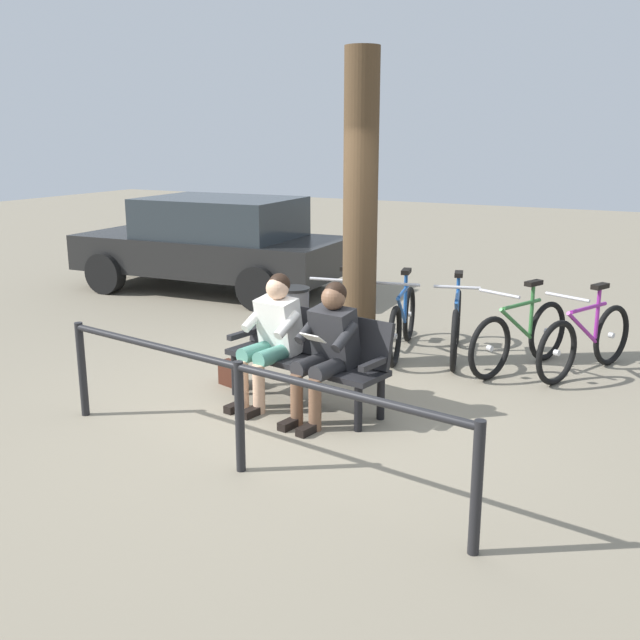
{
  "coord_description": "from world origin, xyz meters",
  "views": [
    {
      "loc": [
        -3.06,
        5.43,
        2.44
      ],
      "look_at": [
        0.03,
        -0.41,
        0.75
      ],
      "focal_mm": 41.22,
      "sensor_mm": 36.0,
      "label": 1
    }
  ],
  "objects_px": {
    "bicycle_purple": "(402,322)",
    "bicycle_blue": "(456,326)",
    "bicycle_black": "(586,341)",
    "person_companion": "(272,333)",
    "bicycle_green": "(341,317)",
    "bench": "(310,351)",
    "parked_car": "(214,242)",
    "bicycle_silver": "(520,337)",
    "person_reading": "(327,345)",
    "handbag": "(233,374)",
    "tree_trunk": "(360,213)",
    "litter_bin": "(293,320)"
  },
  "relations": [
    {
      "from": "bicycle_purple",
      "to": "bicycle_blue",
      "type": "bearing_deg",
      "value": 89.49
    },
    {
      "from": "bicycle_black",
      "to": "person_companion",
      "type": "bearing_deg",
      "value": -25.28
    },
    {
      "from": "bicycle_purple",
      "to": "bicycle_green",
      "type": "relative_size",
      "value": 0.99
    },
    {
      "from": "bench",
      "to": "parked_car",
      "type": "relative_size",
      "value": 0.39
    },
    {
      "from": "bicycle_black",
      "to": "bicycle_silver",
      "type": "height_order",
      "value": "same"
    },
    {
      "from": "bench",
      "to": "person_reading",
      "type": "distance_m",
      "value": 0.4
    },
    {
      "from": "person_companion",
      "to": "bicycle_black",
      "type": "height_order",
      "value": "person_companion"
    },
    {
      "from": "person_reading",
      "to": "bicycle_blue",
      "type": "height_order",
      "value": "person_reading"
    },
    {
      "from": "parked_car",
      "to": "handbag",
      "type": "bearing_deg",
      "value": 124.76
    },
    {
      "from": "tree_trunk",
      "to": "bicycle_silver",
      "type": "bearing_deg",
      "value": -158.31
    },
    {
      "from": "bicycle_purple",
      "to": "bicycle_green",
      "type": "bearing_deg",
      "value": -93.32
    },
    {
      "from": "parked_car",
      "to": "person_companion",
      "type": "bearing_deg",
      "value": 128.54
    },
    {
      "from": "litter_bin",
      "to": "parked_car",
      "type": "xyz_separation_m",
      "value": [
        2.81,
        -2.4,
        0.39
      ]
    },
    {
      "from": "bench",
      "to": "bicycle_green",
      "type": "xyz_separation_m",
      "value": [
        0.58,
        -1.81,
        -0.15
      ]
    },
    {
      "from": "bench",
      "to": "bicycle_green",
      "type": "distance_m",
      "value": 1.91
    },
    {
      "from": "person_companion",
      "to": "bicycle_blue",
      "type": "height_order",
      "value": "person_companion"
    },
    {
      "from": "person_reading",
      "to": "handbag",
      "type": "distance_m",
      "value": 1.36
    },
    {
      "from": "handbag",
      "to": "bicycle_silver",
      "type": "xyz_separation_m",
      "value": [
        -2.38,
        -1.85,
        0.24
      ]
    },
    {
      "from": "bicycle_black",
      "to": "bicycle_green",
      "type": "xyz_separation_m",
      "value": [
        2.67,
        0.28,
        0.0
      ]
    },
    {
      "from": "litter_bin",
      "to": "person_reading",
      "type": "bearing_deg",
      "value": 128.53
    },
    {
      "from": "handbag",
      "to": "parked_car",
      "type": "xyz_separation_m",
      "value": [
        2.84,
        -3.65,
        0.65
      ]
    },
    {
      "from": "person_companion",
      "to": "parked_car",
      "type": "xyz_separation_m",
      "value": [
        3.42,
        -3.83,
        0.11
      ]
    },
    {
      "from": "bicycle_green",
      "to": "bicycle_blue",
      "type": "bearing_deg",
      "value": 91.18
    },
    {
      "from": "person_companion",
      "to": "litter_bin",
      "type": "bearing_deg",
      "value": -56.85
    },
    {
      "from": "litter_bin",
      "to": "handbag",
      "type": "bearing_deg",
      "value": 91.41
    },
    {
      "from": "tree_trunk",
      "to": "bicycle_black",
      "type": "bearing_deg",
      "value": -160.57
    },
    {
      "from": "bicycle_blue",
      "to": "bicycle_purple",
      "type": "xyz_separation_m",
      "value": [
        0.59,
        0.13,
        0.0
      ]
    },
    {
      "from": "litter_bin",
      "to": "bicycle_purple",
      "type": "relative_size",
      "value": 0.46
    },
    {
      "from": "bicycle_blue",
      "to": "bicycle_purple",
      "type": "relative_size",
      "value": 0.99
    },
    {
      "from": "bicycle_silver",
      "to": "litter_bin",
      "type": "bearing_deg",
      "value": -54.28
    },
    {
      "from": "bicycle_blue",
      "to": "person_reading",
      "type": "bearing_deg",
      "value": -26.74
    },
    {
      "from": "tree_trunk",
      "to": "parked_car",
      "type": "bearing_deg",
      "value": -33.64
    },
    {
      "from": "person_companion",
      "to": "parked_car",
      "type": "distance_m",
      "value": 5.14
    },
    {
      "from": "handbag",
      "to": "parked_car",
      "type": "relative_size",
      "value": 0.07
    },
    {
      "from": "bench",
      "to": "bicycle_blue",
      "type": "relative_size",
      "value": 1.02
    },
    {
      "from": "handbag",
      "to": "tree_trunk",
      "type": "height_order",
      "value": "tree_trunk"
    },
    {
      "from": "bicycle_black",
      "to": "bicycle_purple",
      "type": "xyz_separation_m",
      "value": [
        1.96,
        0.16,
        0.0
      ]
    },
    {
      "from": "bicycle_black",
      "to": "bicycle_green",
      "type": "relative_size",
      "value": 0.94
    },
    {
      "from": "person_reading",
      "to": "bicycle_blue",
      "type": "bearing_deg",
      "value": -90.64
    },
    {
      "from": "tree_trunk",
      "to": "bicycle_blue",
      "type": "xyz_separation_m",
      "value": [
        -0.84,
        -0.75,
        -1.28
      ]
    },
    {
      "from": "person_companion",
      "to": "parked_car",
      "type": "bearing_deg",
      "value": -38.01
    },
    {
      "from": "bicycle_black",
      "to": "bicycle_purple",
      "type": "distance_m",
      "value": 1.96
    },
    {
      "from": "bicycle_blue",
      "to": "parked_car",
      "type": "bearing_deg",
      "value": -126.33
    },
    {
      "from": "bicycle_purple",
      "to": "parked_car",
      "type": "distance_m",
      "value": 4.31
    },
    {
      "from": "bicycle_purple",
      "to": "bicycle_black",
      "type": "bearing_deg",
      "value": 82.06
    },
    {
      "from": "bench",
      "to": "litter_bin",
      "type": "xyz_separation_m",
      "value": [
        0.95,
        -1.33,
        -0.12
      ]
    },
    {
      "from": "bicycle_black",
      "to": "bicycle_blue",
      "type": "xyz_separation_m",
      "value": [
        1.37,
        0.03,
        0.0
      ]
    },
    {
      "from": "bicycle_blue",
      "to": "bicycle_purple",
      "type": "bearing_deg",
      "value": -93.76
    },
    {
      "from": "litter_bin",
      "to": "bicycle_green",
      "type": "distance_m",
      "value": 0.6
    },
    {
      "from": "parked_car",
      "to": "bicycle_blue",
      "type": "bearing_deg",
      "value": 156.32
    }
  ]
}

